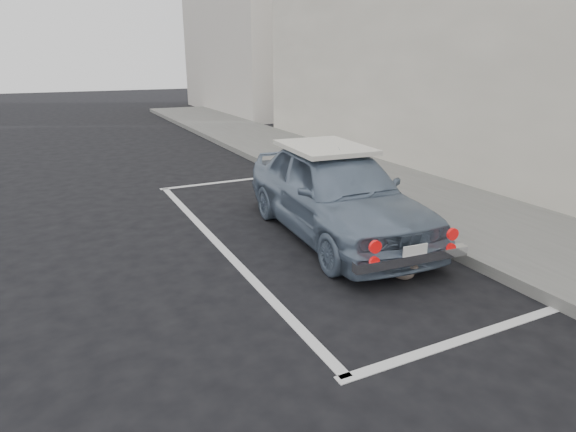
% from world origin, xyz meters
% --- Properties ---
extents(ground, '(80.00, 80.00, 0.00)m').
position_xyz_m(ground, '(0.00, 0.00, 0.00)').
color(ground, black).
rests_on(ground, ground).
extents(sidewalk, '(2.80, 40.00, 0.15)m').
position_xyz_m(sidewalk, '(3.20, 2.00, 0.07)').
color(sidewalk, slate).
rests_on(sidewalk, ground).
extents(shop_building, '(3.50, 18.00, 7.00)m').
position_xyz_m(shop_building, '(6.33, 4.00, 3.49)').
color(shop_building, beige).
rests_on(shop_building, ground).
extents(building_far, '(3.50, 10.00, 8.00)m').
position_xyz_m(building_far, '(6.35, 20.00, 4.00)').
color(building_far, beige).
rests_on(building_far, ground).
extents(pline_rear, '(3.00, 0.12, 0.01)m').
position_xyz_m(pline_rear, '(0.50, -0.50, 0.00)').
color(pline_rear, silver).
rests_on(pline_rear, ground).
extents(pline_front, '(3.00, 0.12, 0.01)m').
position_xyz_m(pline_front, '(0.50, 6.50, 0.00)').
color(pline_front, silver).
rests_on(pline_front, ground).
extents(pline_side, '(0.12, 7.00, 0.01)m').
position_xyz_m(pline_side, '(-0.90, 3.00, 0.00)').
color(pline_side, silver).
rests_on(pline_side, ground).
extents(retro_coupe, '(1.92, 4.17, 1.38)m').
position_xyz_m(retro_coupe, '(0.86, 2.60, 0.70)').
color(retro_coupe, slate).
rests_on(retro_coupe, ground).
extents(cat, '(0.33, 0.49, 0.27)m').
position_xyz_m(cat, '(0.79, 0.85, 0.12)').
color(cat, '#66594D').
rests_on(cat, ground).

